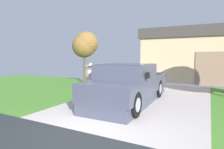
% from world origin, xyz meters
% --- Properties ---
extents(pickup_truck, '(2.14, 5.22, 1.58)m').
position_xyz_m(pickup_truck, '(-0.37, 3.10, 0.70)').
color(pickup_truck, '#404557').
rests_on(pickup_truck, ground).
extents(person_with_hat, '(0.50, 0.50, 1.62)m').
position_xyz_m(person_with_hat, '(-1.86, 2.80, 0.90)').
color(person_with_hat, brown).
rests_on(person_with_hat, ground).
extents(handbag, '(0.31, 0.17, 0.38)m').
position_xyz_m(handbag, '(-2.08, 2.65, 0.11)').
color(handbag, brown).
rests_on(handbag, ground).
extents(house_with_garage, '(9.20, 5.43, 3.87)m').
position_xyz_m(house_with_garage, '(2.36, 12.25, 1.95)').
color(house_with_garage, '#D4B88B').
rests_on(house_with_garage, ground).
extents(neighbor_tree, '(1.72, 1.69, 3.54)m').
position_xyz_m(neighbor_tree, '(-5.06, 6.91, 2.64)').
color(neighbor_tree, brown).
rests_on(neighbor_tree, ground).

